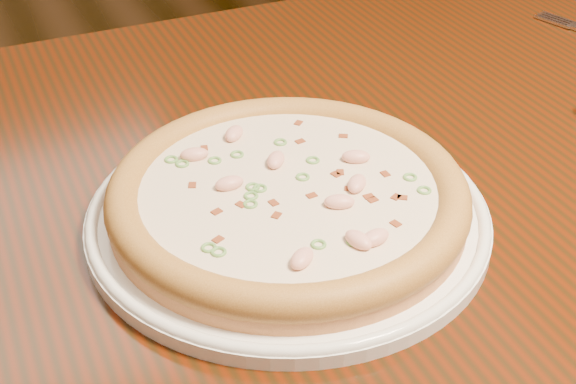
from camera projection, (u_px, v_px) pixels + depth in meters
name	position (u px, v px, depth m)	size (l,w,h in m)	color
hero_table	(378.00, 244.00, 0.79)	(1.20, 0.80, 0.75)	black
plate	(288.00, 213.00, 0.66)	(0.33, 0.33, 0.02)	white
pizza	(288.00, 195.00, 0.65)	(0.29, 0.29, 0.03)	#CD8649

